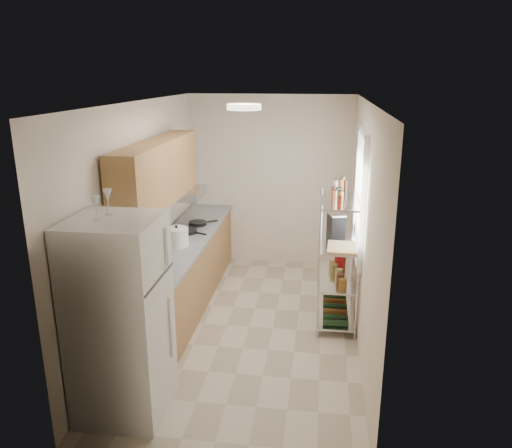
{
  "coord_description": "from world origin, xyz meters",
  "views": [
    {
      "loc": [
        0.78,
        -5.26,
        2.88
      ],
      "look_at": [
        0.04,
        0.25,
        1.2
      ],
      "focal_mm": 35.0,
      "sensor_mm": 36.0,
      "label": 1
    }
  ],
  "objects_px": {
    "refrigerator": "(120,319)",
    "rice_cooker": "(177,237)",
    "frying_pan_large": "(187,231)",
    "cutting_board": "(342,248)",
    "espresso_machine": "(336,225)"
  },
  "relations": [
    {
      "from": "refrigerator",
      "to": "rice_cooker",
      "type": "xyz_separation_m",
      "value": [
        -0.04,
        1.85,
        0.13
      ]
    },
    {
      "from": "frying_pan_large",
      "to": "cutting_board",
      "type": "height_order",
      "value": "cutting_board"
    },
    {
      "from": "frying_pan_large",
      "to": "rice_cooker",
      "type": "bearing_deg",
      "value": -66.31
    },
    {
      "from": "rice_cooker",
      "to": "frying_pan_large",
      "type": "relative_size",
      "value": 1.03
    },
    {
      "from": "refrigerator",
      "to": "rice_cooker",
      "type": "relative_size",
      "value": 6.41
    },
    {
      "from": "rice_cooker",
      "to": "espresso_machine",
      "type": "relative_size",
      "value": 0.95
    },
    {
      "from": "frying_pan_large",
      "to": "cutting_board",
      "type": "xyz_separation_m",
      "value": [
        1.97,
        -0.68,
        0.1
      ]
    },
    {
      "from": "refrigerator",
      "to": "espresso_machine",
      "type": "height_order",
      "value": "refrigerator"
    },
    {
      "from": "frying_pan_large",
      "to": "cutting_board",
      "type": "relative_size",
      "value": 0.65
    },
    {
      "from": "refrigerator",
      "to": "cutting_board",
      "type": "distance_m",
      "value": 2.55
    },
    {
      "from": "cutting_board",
      "to": "frying_pan_large",
      "type": "bearing_deg",
      "value": 160.97
    },
    {
      "from": "refrigerator",
      "to": "frying_pan_large",
      "type": "xyz_separation_m",
      "value": [
        -0.06,
        2.36,
        0.04
      ]
    },
    {
      "from": "cutting_board",
      "to": "espresso_machine",
      "type": "bearing_deg",
      "value": 98.47
    },
    {
      "from": "refrigerator",
      "to": "rice_cooker",
      "type": "distance_m",
      "value": 1.86
    },
    {
      "from": "refrigerator",
      "to": "rice_cooker",
      "type": "height_order",
      "value": "refrigerator"
    }
  ]
}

